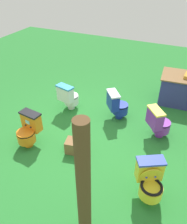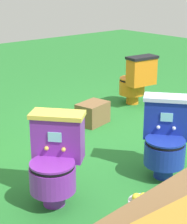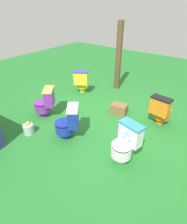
# 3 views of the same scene
# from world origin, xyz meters

# --- Properties ---
(ground) EXTENTS (14.00, 14.00, 0.00)m
(ground) POSITION_xyz_m (0.00, 0.00, 0.00)
(ground) COLOR #26752D
(toilet_purple) EXTENTS (0.64, 0.62, 0.73)m
(toilet_purple) POSITION_xyz_m (1.34, 0.58, 0.37)
(toilet_purple) COLOR purple
(toilet_purple) RESTS_ON ground
(toilet_orange) EXTENTS (0.46, 0.54, 0.73)m
(toilet_orange) POSITION_xyz_m (-1.03, -0.75, 0.37)
(toilet_orange) COLOR orange
(toilet_orange) RESTS_ON ground
(toilet_blue) EXTENTS (0.64, 0.62, 0.73)m
(toilet_blue) POSITION_xyz_m (0.31, 0.86, 0.37)
(toilet_blue) COLOR #192D9E
(toilet_blue) RESTS_ON ground
(small_crate) EXTENTS (0.43, 0.35, 0.27)m
(small_crate) POSITION_xyz_m (-0.06, -0.57, 0.14)
(small_crate) COLOR brown
(small_crate) RESTS_ON ground
(lemon_bucket) EXTENTS (0.22, 0.22, 0.28)m
(lemon_bucket) POSITION_xyz_m (1.08, 1.30, 0.12)
(lemon_bucket) COLOR #B7B7BF
(lemon_bucket) RESTS_ON ground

